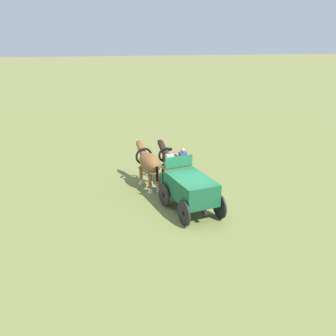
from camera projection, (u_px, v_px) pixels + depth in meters
ground_plane at (190, 211)px, 18.69m from camera, size 220.00×220.00×0.00m
show_wagon at (189, 187)px, 18.44m from camera, size 5.73×2.66×2.72m
draft_horse_near at (149, 163)px, 21.18m from camera, size 2.96×1.42×2.25m
draft_horse_off at (171, 161)px, 21.72m from camera, size 2.92×1.31×2.15m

